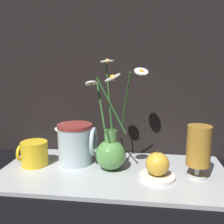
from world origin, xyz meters
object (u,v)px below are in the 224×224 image
(vase_with_flowers, at_px, (111,150))
(ceramic_pitcher, at_px, (76,142))
(tea_glass, at_px, (199,147))
(yellow_mug, at_px, (34,153))
(orange_fruit, at_px, (157,164))

(vase_with_flowers, distance_m, ceramic_pitcher, 0.13)
(vase_with_flowers, bearing_deg, ceramic_pitcher, 162.56)
(tea_glass, bearing_deg, yellow_mug, 177.01)
(vase_with_flowers, xyz_separation_m, tea_glass, (0.26, -0.02, 0.03))
(vase_with_flowers, bearing_deg, tea_glass, -5.39)
(vase_with_flowers, bearing_deg, orange_fruit, -17.89)
(yellow_mug, relative_size, orange_fruit, 1.26)
(vase_with_flowers, relative_size, ceramic_pitcher, 2.38)
(yellow_mug, xyz_separation_m, orange_fruit, (0.40, -0.05, 0.00))
(yellow_mug, relative_size, tea_glass, 0.61)
(tea_glass, xyz_separation_m, orange_fruit, (-0.12, -0.02, -0.05))
(vase_with_flowers, xyz_separation_m, orange_fruit, (0.14, -0.05, -0.02))
(yellow_mug, height_order, tea_glass, tea_glass)
(tea_glass, bearing_deg, ceramic_pitcher, 170.63)
(yellow_mug, height_order, ceramic_pitcher, ceramic_pitcher)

